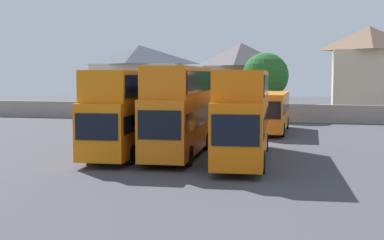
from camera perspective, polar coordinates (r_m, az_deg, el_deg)
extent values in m
plane|color=#424247|center=(47.95, 4.06, -0.78)|extent=(140.00, 140.00, 0.00)
cube|color=gray|center=(54.25, 5.14, 0.83)|extent=(56.00, 0.50, 1.80)
cube|color=orange|center=(31.45, -6.97, -0.44)|extent=(3.09, 10.68, 2.96)
cube|color=black|center=(26.42, -10.30, -0.73)|extent=(2.20, 0.20, 1.33)
cube|color=black|center=(31.42, -6.97, 0.20)|extent=(3.08, 9.84, 0.93)
cube|color=orange|center=(31.58, -6.87, 3.80)|extent=(3.01, 10.15, 1.68)
cube|color=black|center=(31.58, -6.87, 3.80)|extent=(3.07, 9.63, 1.18)
cylinder|color=black|center=(28.17, -6.62, -3.71)|extent=(0.36, 1.11, 1.10)
cylinder|color=black|center=(28.90, -11.01, -3.54)|extent=(0.36, 1.11, 1.10)
cylinder|color=black|center=(34.44, -3.53, -2.11)|extent=(0.36, 1.11, 1.10)
cylinder|color=black|center=(35.04, -7.20, -2.02)|extent=(0.36, 1.11, 1.10)
cube|color=orange|center=(30.52, -1.40, -0.37)|extent=(3.03, 10.13, 3.17)
cube|color=black|center=(25.60, -3.56, -0.55)|extent=(2.15, 0.21, 1.43)
cube|color=black|center=(30.49, -1.40, 0.34)|extent=(3.02, 9.33, 1.00)
cube|color=orange|center=(30.64, -1.32, 4.20)|extent=(2.95, 9.63, 1.69)
cube|color=black|center=(30.64, -1.32, 4.20)|extent=(3.01, 9.13, 1.18)
cylinder|color=black|center=(27.46, -0.33, -3.90)|extent=(0.36, 1.12, 1.10)
cylinder|color=black|center=(27.94, -4.88, -3.76)|extent=(0.36, 1.12, 1.10)
cylinder|color=black|center=(33.53, 1.52, -2.29)|extent=(0.36, 1.12, 1.10)
cylinder|color=black|center=(33.92, -2.25, -2.21)|extent=(0.36, 1.12, 1.10)
cube|color=orange|center=(29.32, 5.65, -0.65)|extent=(3.22, 12.05, 3.14)
cube|color=black|center=(23.35, 4.72, -1.14)|extent=(2.14, 0.22, 1.41)
cube|color=black|center=(29.29, 5.65, 0.09)|extent=(3.20, 11.10, 0.99)
cube|color=orange|center=(29.49, 5.72, 3.88)|extent=(3.13, 11.45, 1.48)
cube|color=black|center=(29.49, 5.72, 3.88)|extent=(3.18, 10.86, 1.04)
cylinder|color=black|center=(25.79, 7.59, -4.52)|extent=(0.37, 1.12, 1.10)
cylinder|color=black|center=(25.95, 2.62, -4.42)|extent=(0.37, 1.12, 1.10)
cylinder|color=black|center=(33.10, 7.97, -2.43)|extent=(0.37, 1.12, 1.10)
cylinder|color=black|center=(33.22, 4.10, -2.37)|extent=(0.37, 1.12, 1.10)
cube|color=orange|center=(44.89, -0.44, 1.31)|extent=(3.28, 12.01, 3.14)
cube|color=black|center=(39.23, -3.01, 1.33)|extent=(2.22, 0.22, 1.41)
cube|color=black|center=(44.87, -0.44, 1.79)|extent=(3.25, 11.06, 0.99)
cylinder|color=black|center=(41.16, -0.40, -0.95)|extent=(0.37, 1.12, 1.10)
cylinder|color=black|center=(41.90, -3.44, -0.85)|extent=(0.37, 1.12, 1.10)
cylinder|color=black|center=(48.21, 2.17, -0.09)|extent=(0.37, 1.12, 1.10)
cylinder|color=black|center=(48.84, -0.46, -0.02)|extent=(0.37, 1.12, 1.10)
cube|color=orange|center=(44.18, 3.44, 1.12)|extent=(2.77, 10.75, 2.95)
cube|color=black|center=(38.91, 1.95, 1.13)|extent=(2.24, 0.13, 1.33)
cube|color=black|center=(44.16, 3.44, 1.58)|extent=(2.79, 9.90, 0.93)
cylinder|color=black|center=(40.83, 4.16, -1.01)|extent=(0.32, 1.11, 1.10)
cylinder|color=black|center=(41.30, 0.97, -0.93)|extent=(0.32, 1.11, 1.10)
cylinder|color=black|center=(47.34, 5.58, -0.20)|extent=(0.32, 1.11, 1.10)
cylinder|color=black|center=(47.75, 2.81, -0.14)|extent=(0.32, 1.11, 1.10)
cube|color=orange|center=(43.92, 8.60, 1.03)|extent=(2.43, 10.03, 2.92)
cube|color=black|center=(38.89, 8.04, 1.06)|extent=(2.12, 0.08, 1.31)
cube|color=black|center=(43.90, 8.60, 1.49)|extent=(2.47, 9.23, 0.92)
cylinder|color=black|center=(40.87, 9.79, -1.06)|extent=(0.30, 1.10, 1.10)
cylinder|color=black|center=(41.05, 6.70, -1.00)|extent=(0.30, 1.10, 1.10)
cylinder|color=black|center=(47.04, 10.21, -0.29)|extent=(0.30, 1.10, 1.10)
cylinder|color=black|center=(47.20, 7.53, -0.23)|extent=(0.30, 1.10, 1.10)
cube|color=beige|center=(65.70, -5.71, 3.39)|extent=(10.38, 7.06, 6.05)
pyramid|color=#3D424C|center=(65.72, -5.74, 7.05)|extent=(10.90, 7.41, 2.34)
cube|color=tan|center=(61.59, 5.30, 3.16)|extent=(7.32, 7.91, 5.77)
pyramid|color=#514C4C|center=(61.61, 5.34, 7.08)|extent=(7.68, 8.31, 2.66)
cube|color=beige|center=(62.43, 18.51, 3.75)|extent=(7.74, 6.12, 7.50)
pyramid|color=brown|center=(62.56, 18.64, 8.41)|extent=(8.13, 6.42, 2.68)
cylinder|color=brown|center=(56.42, 7.90, 1.53)|extent=(0.54, 0.54, 2.93)
sphere|color=#235B23|center=(56.33, 7.94, 4.77)|extent=(4.90, 4.90, 4.90)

